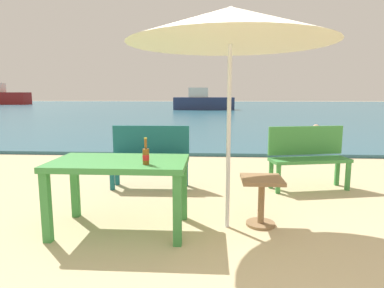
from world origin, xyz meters
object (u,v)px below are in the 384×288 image
object	(u,v)px
side_table_wood	(261,194)
boat_cargo_ship	(203,102)
beer_bottle_amber	(146,155)
patio_umbrella	(231,26)
bench_teal_center	(150,153)
bench_green_left	(308,153)
swimmer_person	(316,132)
picnic_table_green	(120,170)

from	to	relation	value
side_table_wood	boat_cargo_ship	world-z (taller)	boat_cargo_ship
beer_bottle_amber	patio_umbrella	distance (m)	1.54
beer_bottle_amber	bench_teal_center	bearing A→B (deg)	99.52
beer_bottle_amber	bench_green_left	world-z (taller)	beer_bottle_amber
side_table_wood	swimmer_person	size ratio (longest dim) A/B	1.32
bench_green_left	swimmer_person	xyz separation A→B (m)	(1.79, 5.45, -0.30)
bench_teal_center	swimmer_person	distance (m)	6.95
boat_cargo_ship	patio_umbrella	bearing A→B (deg)	-87.79
boat_cargo_ship	beer_bottle_amber	bearing A→B (deg)	-89.70
swimmer_person	boat_cargo_ship	bearing A→B (deg)	102.95
beer_bottle_amber	bench_teal_center	size ratio (longest dim) A/B	0.22
picnic_table_green	patio_umbrella	size ratio (longest dim) A/B	0.61
patio_umbrella	boat_cargo_ship	size ratio (longest dim) A/B	0.45
patio_umbrella	bench_green_left	world-z (taller)	patio_umbrella
patio_umbrella	bench_teal_center	world-z (taller)	patio_umbrella
beer_bottle_amber	boat_cargo_ship	bearing A→B (deg)	90.30
boat_cargo_ship	picnic_table_green	bearing A→B (deg)	-90.44
patio_umbrella	boat_cargo_ship	xyz separation A→B (m)	(-0.95, 24.56, -1.38)
boat_cargo_ship	swimmer_person	bearing A→B (deg)	-77.05
beer_bottle_amber	bench_green_left	bearing A→B (deg)	42.32
side_table_wood	bench_teal_center	distance (m)	2.10
bench_teal_center	picnic_table_green	bearing A→B (deg)	-90.29
side_table_wood	swimmer_person	bearing A→B (deg)	68.77
beer_bottle_amber	boat_cargo_ship	size ratio (longest dim) A/B	0.05
side_table_wood	bench_green_left	bearing A→B (deg)	58.92
patio_umbrella	swimmer_person	distance (m)	7.91
patio_umbrella	bench_green_left	xyz separation A→B (m)	(1.29, 1.59, -1.58)
swimmer_person	bench_green_left	bearing A→B (deg)	-108.19
patio_umbrella	bench_teal_center	bearing A→B (deg)	126.51
patio_umbrella	bench_teal_center	size ratio (longest dim) A/B	1.91
side_table_wood	bench_green_left	size ratio (longest dim) A/B	0.43
bench_green_left	side_table_wood	bearing A→B (deg)	-121.08
beer_bottle_amber	bench_green_left	xyz separation A→B (m)	(2.11, 1.92, -0.31)
picnic_table_green	patio_umbrella	xyz separation A→B (m)	(1.14, 0.14, 1.47)
bench_teal_center	swimmer_person	size ratio (longest dim) A/B	2.94
picnic_table_green	boat_cargo_ship	distance (m)	24.69
patio_umbrella	bench_green_left	size ratio (longest dim) A/B	1.84
side_table_wood	bench_teal_center	bearing A→B (deg)	135.94
side_table_wood	bench_teal_center	size ratio (longest dim) A/B	0.45
picnic_table_green	bench_green_left	xyz separation A→B (m)	(2.43, 1.73, -0.11)
patio_umbrella	swimmer_person	bearing A→B (deg)	66.37
side_table_wood	bench_teal_center	xyz separation A→B (m)	(-1.50, 1.45, 0.19)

